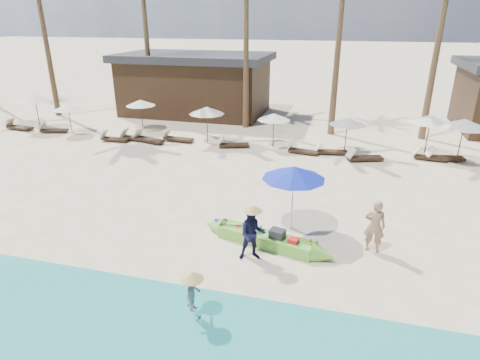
# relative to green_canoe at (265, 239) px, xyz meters

# --- Properties ---
(ground) EXTENTS (240.00, 240.00, 0.00)m
(ground) POSITION_rel_green_canoe_xyz_m (-0.86, -0.14, -0.22)
(ground) COLOR beige
(ground) RESTS_ON ground
(green_canoe) EXTENTS (4.99, 1.51, 0.64)m
(green_canoe) POSITION_rel_green_canoe_xyz_m (0.00, 0.00, 0.00)
(green_canoe) COLOR #67BB39
(green_canoe) RESTS_ON ground
(tourist) EXTENTS (0.68, 0.49, 1.72)m
(tourist) POSITION_rel_green_canoe_xyz_m (3.26, 0.52, 0.64)
(tourist) COLOR tan
(tourist) RESTS_ON ground
(vendor_green) EXTENTS (0.95, 0.84, 1.64)m
(vendor_green) POSITION_rel_green_canoe_xyz_m (-0.23, -0.84, 0.60)
(vendor_green) COLOR #141335
(vendor_green) RESTS_ON ground
(vendor_yellow) EXTENTS (0.41, 0.65, 0.96)m
(vendor_yellow) POSITION_rel_green_canoe_xyz_m (-1.01, -3.66, 0.44)
(vendor_yellow) COLOR gray
(vendor_yellow) RESTS_ON ground
(blue_umbrella) EXTENTS (2.10, 2.10, 2.26)m
(blue_umbrella) POSITION_rel_green_canoe_xyz_m (0.63, 1.30, 1.82)
(blue_umbrella) COLOR #99999E
(blue_umbrella) RESTS_ON ground
(resort_parasol_1) EXTENTS (2.21, 2.21, 2.28)m
(resort_parasol_1) POSITION_rel_green_canoe_xyz_m (-16.94, 10.21, 1.84)
(resort_parasol_1) COLOR #322114
(resort_parasol_1) RESTS_ON ground
(lounger_1_right) EXTENTS (1.90, 0.76, 0.63)m
(lounger_1_right) POSITION_rel_green_canoe_xyz_m (-18.17, 9.69, -0.01)
(lounger_1_right) COLOR #322114
(lounger_1_right) RESTS_ON ground
(resort_parasol_2) EXTENTS (1.77, 1.77, 1.82)m
(resort_parasol_2) POSITION_rel_green_canoe_xyz_m (-14.34, 9.89, 1.42)
(resort_parasol_2) COLOR #322114
(resort_parasol_2) RESTS_ON ground
(lounger_2_left) EXTENTS (1.79, 0.94, 0.58)m
(lounger_2_left) POSITION_rel_green_canoe_xyz_m (-15.59, 9.66, -0.02)
(lounger_2_left) COLOR #322114
(lounger_2_left) RESTS_ON ground
(resort_parasol_3) EXTENTS (1.86, 1.86, 1.91)m
(resort_parasol_3) POSITION_rel_green_canoe_xyz_m (-10.47, 11.81, 1.51)
(resort_parasol_3) COLOR #322114
(resort_parasol_3) RESTS_ON ground
(lounger_3_left) EXTENTS (1.68, 0.54, 0.57)m
(lounger_3_left) POSITION_rel_green_canoe_xyz_m (-10.88, 8.97, -0.03)
(lounger_3_left) COLOR #322114
(lounger_3_left) RESTS_ON ground
(lounger_3_right) EXTENTS (1.84, 0.63, 0.62)m
(lounger_3_right) POSITION_rel_green_canoe_xyz_m (-9.77, 9.43, -0.01)
(lounger_3_right) COLOR #322114
(lounger_3_right) RESTS_ON ground
(resort_parasol_4) EXTENTS (2.01, 2.01, 2.07)m
(resort_parasol_4) POSITION_rel_green_canoe_xyz_m (-5.48, 10.16, 1.65)
(resort_parasol_4) COLOR #322114
(resort_parasol_4) RESTS_ON ground
(lounger_4_left) EXTENTS (2.03, 1.07, 0.66)m
(lounger_4_left) POSITION_rel_green_canoe_xyz_m (-8.85, 9.32, 0.00)
(lounger_4_left) COLOR #322114
(lounger_4_left) RESTS_ON ground
(lounger_4_right) EXTENTS (1.84, 0.70, 0.61)m
(lounger_4_right) POSITION_rel_green_canoe_xyz_m (-7.30, 9.90, -0.01)
(lounger_4_right) COLOR #322114
(lounger_4_right) RESTS_ON ground
(resort_parasol_5) EXTENTS (1.81, 1.81, 1.86)m
(resort_parasol_5) POSITION_rel_green_canoe_xyz_m (-1.70, 10.40, 1.46)
(resort_parasol_5) COLOR #322114
(resort_parasol_5) RESTS_ON ground
(lounger_5_left) EXTENTS (1.82, 1.03, 0.59)m
(lounger_5_left) POSITION_rel_green_canoe_xyz_m (-3.88, 9.60, -0.02)
(lounger_5_left) COLOR #322114
(lounger_5_left) RESTS_ON ground
(resort_parasol_6) EXTENTS (1.87, 1.87, 1.92)m
(resort_parasol_6) POSITION_rel_green_canoe_xyz_m (2.21, 10.18, 1.52)
(resort_parasol_6) COLOR #322114
(resort_parasol_6) RESTS_ON ground
(lounger_6_left) EXTENTS (1.72, 0.74, 0.57)m
(lounger_6_left) POSITION_rel_green_canoe_xyz_m (0.00, 9.54, -0.03)
(lounger_6_left) COLOR #322114
(lounger_6_left) RESTS_ON ground
(lounger_6_right) EXTENTS (1.73, 0.75, 0.57)m
(lounger_6_right) POSITION_rel_green_canoe_xyz_m (1.44, 9.79, -0.03)
(lounger_6_right) COLOR #322114
(lounger_6_right) RESTS_ON ground
(resort_parasol_7) EXTENTS (2.08, 2.08, 2.14)m
(resort_parasol_7) POSITION_rel_green_canoe_xyz_m (6.28, 10.92, 1.71)
(resort_parasol_7) COLOR #322114
(resort_parasol_7) RESTS_ON ground
(lounger_7_left) EXTENTS (1.90, 1.14, 0.62)m
(lounger_7_left) POSITION_rel_green_canoe_xyz_m (3.12, 9.14, -0.01)
(lounger_7_left) COLOR #322114
(lounger_7_left) RESTS_ON ground
(lounger_7_right) EXTENTS (1.70, 0.71, 0.56)m
(lounger_7_right) POSITION_rel_green_canoe_xyz_m (6.33, 10.15, -0.03)
(lounger_7_right) COLOR #322114
(lounger_7_right) RESTS_ON ground
(resort_parasol_8) EXTENTS (2.17, 2.17, 2.23)m
(resort_parasol_8) POSITION_rel_green_canoe_xyz_m (7.63, 10.04, 1.79)
(resort_parasol_8) COLOR #322114
(resort_parasol_8) RESTS_ON ground
(lounger_8_left) EXTENTS (1.92, 0.83, 0.63)m
(lounger_8_left) POSITION_rel_green_canoe_xyz_m (7.03, 10.22, -0.01)
(lounger_8_left) COLOR #322114
(lounger_8_left) RESTS_ON ground
(pavilion_west) EXTENTS (10.80, 6.60, 4.30)m
(pavilion_west) POSITION_rel_green_canoe_xyz_m (-8.86, 17.36, 1.97)
(pavilion_west) COLOR #322114
(pavilion_west) RESTS_ON ground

